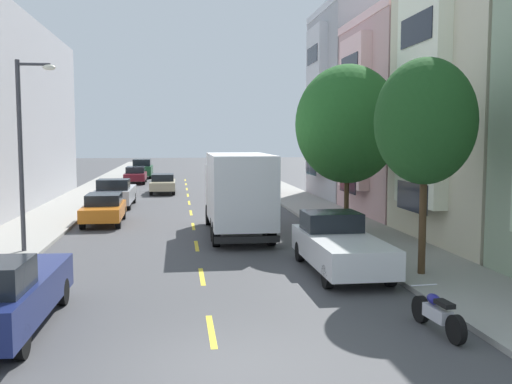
{
  "coord_description": "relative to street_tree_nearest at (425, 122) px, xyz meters",
  "views": [
    {
      "loc": [
        -0.66,
        -10.29,
        4.13
      ],
      "look_at": [
        3.22,
        19.02,
        1.38
      ],
      "focal_mm": 41.36,
      "sensor_mm": 36.0,
      "label": 1
    }
  ],
  "objects": [
    {
      "name": "ground_plane",
      "position": [
        -6.4,
        24.04,
        -4.58
      ],
      "size": [
        160.0,
        160.0,
        0.0
      ],
      "primitive_type": "plane",
      "color": "#424244"
    },
    {
      "name": "sidewalk_left",
      "position": [
        -13.5,
        22.04,
        -4.51
      ],
      "size": [
        3.2,
        120.0,
        0.14
      ],
      "primitive_type": "cube",
      "color": "#99968E",
      "rests_on": "ground_plane"
    },
    {
      "name": "sidewalk_right",
      "position": [
        0.7,
        22.04,
        -4.51
      ],
      "size": [
        3.2,
        120.0,
        0.14
      ],
      "primitive_type": "cube",
      "color": "#99968E",
      "rests_on": "ground_plane"
    },
    {
      "name": "lane_centerline_dashes",
      "position": [
        -6.4,
        18.54,
        -4.57
      ],
      "size": [
        0.14,
        47.2,
        0.01
      ],
      "color": "yellow",
      "rests_on": "ground_plane"
    },
    {
      "name": "townhouse_third_rose",
      "position": [
        8.86,
        13.6,
        0.43
      ],
      "size": [
        13.94,
        8.35,
        10.42
      ],
      "color": "#CC9E9E",
      "rests_on": "ground_plane"
    },
    {
      "name": "townhouse_fourth_dove_grey",
      "position": [
        7.95,
        22.16,
        1.53
      ],
      "size": [
        12.11,
        8.35,
        12.62
      ],
      "color": "#A8A8AD",
      "rests_on": "ground_plane"
    },
    {
      "name": "street_tree_nearest",
      "position": [
        0.0,
        0.0,
        0.0
      ],
      "size": [
        2.92,
        2.92,
        6.27
      ],
      "color": "#47331E",
      "rests_on": "sidewalk_right"
    },
    {
      "name": "street_tree_second",
      "position": [
        -0.0,
        7.86,
        0.1
      ],
      "size": [
        4.38,
        4.38,
        7.03
      ],
      "color": "#47331E",
      "rests_on": "sidewalk_right"
    },
    {
      "name": "street_lamp",
      "position": [
        -12.34,
        5.18,
        -0.57
      ],
      "size": [
        1.35,
        0.28,
        6.65
      ],
      "color": "#38383D",
      "rests_on": "sidewalk_left"
    },
    {
      "name": "delivery_box_truck",
      "position": [
        -4.6,
        8.21,
        -2.63
      ],
      "size": [
        2.42,
        7.66,
        3.46
      ],
      "color": "white",
      "rests_on": "ground_plane"
    },
    {
      "name": "parked_pickup_silver",
      "position": [
        -10.76,
        19.3,
        -3.75
      ],
      "size": [
        2.04,
        5.32,
        1.73
      ],
      "color": "#B2B5BA",
      "rests_on": "ground_plane"
    },
    {
      "name": "parked_wagon_red",
      "position": [
        -1.99,
        25.72,
        -3.78
      ],
      "size": [
        1.92,
        4.74,
        1.5
      ],
      "color": "#AD1E1E",
      "rests_on": "ground_plane"
    },
    {
      "name": "parked_wagon_burgundy",
      "position": [
        -10.87,
        37.61,
        -3.78
      ],
      "size": [
        1.87,
        4.72,
        1.5
      ],
      "color": "maroon",
      "rests_on": "ground_plane"
    },
    {
      "name": "parked_sedan_orange",
      "position": [
        -10.61,
        12.44,
        -3.83
      ],
      "size": [
        1.87,
        4.53,
        1.43
      ],
      "color": "orange",
      "rests_on": "ground_plane"
    },
    {
      "name": "parked_sedan_black",
      "position": [
        -2.08,
        47.72,
        -3.83
      ],
      "size": [
        1.9,
        4.54,
        1.43
      ],
      "color": "black",
      "rests_on": "ground_plane"
    },
    {
      "name": "parked_pickup_white",
      "position": [
        -2.16,
        1.19,
        -3.75
      ],
      "size": [
        2.03,
        5.31,
        1.73
      ],
      "color": "silver",
      "rests_on": "ground_plane"
    },
    {
      "name": "parked_sedan_teal",
      "position": [
        -1.98,
        35.21,
        -3.83
      ],
      "size": [
        1.87,
        4.53,
        1.43
      ],
      "color": "#195B60",
      "rests_on": "ground_plane"
    },
    {
      "name": "parked_suv_forest",
      "position": [
        -10.7,
        44.76,
        -3.59
      ],
      "size": [
        1.96,
        4.8,
        1.93
      ],
      "color": "#194C28",
      "rests_on": "ground_plane"
    },
    {
      "name": "moving_champagne_sedan",
      "position": [
        -8.2,
        27.7,
        -3.83
      ],
      "size": [
        1.8,
        4.5,
        1.43
      ],
      "color": "tan",
      "rests_on": "ground_plane"
    },
    {
      "name": "parked_motorcycle",
      "position": [
        -1.65,
        -4.68,
        -4.17
      ],
      "size": [
        0.62,
        2.05,
        0.9
      ],
      "color": "black",
      "rests_on": "ground_plane"
    }
  ]
}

